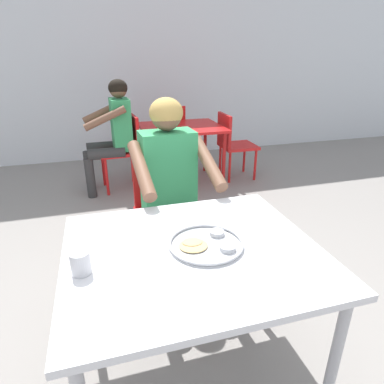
# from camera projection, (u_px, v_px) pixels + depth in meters

# --- Properties ---
(ground_plane) EXTENTS (12.00, 12.00, 0.05)m
(ground_plane) POSITION_uv_depth(u_px,v_px,m) (175.00, 376.00, 1.65)
(ground_plane) COLOR gray
(back_wall) EXTENTS (12.00, 0.12, 3.40)m
(back_wall) POSITION_uv_depth(u_px,v_px,m) (106.00, 38.00, 4.50)
(back_wall) COLOR silver
(back_wall) RESTS_ON ground
(table_foreground) EXTENTS (1.06, 0.91, 0.73)m
(table_foreground) POSITION_uv_depth(u_px,v_px,m) (193.00, 263.00, 1.40)
(table_foreground) COLOR silver
(table_foreground) RESTS_ON ground
(thali_tray) EXTENTS (0.32, 0.32, 0.03)m
(thali_tray) POSITION_uv_depth(u_px,v_px,m) (206.00, 243.00, 1.39)
(thali_tray) COLOR #B7BABF
(thali_tray) RESTS_ON table_foreground
(drinking_cup) EXTENTS (0.07, 0.07, 0.09)m
(drinking_cup) POSITION_uv_depth(u_px,v_px,m) (80.00, 262.00, 1.20)
(drinking_cup) COLOR silver
(drinking_cup) RESTS_ON table_foreground
(chair_foreground) EXTENTS (0.44, 0.43, 0.86)m
(chair_foreground) POSITION_uv_depth(u_px,v_px,m) (165.00, 204.00, 2.33)
(chair_foreground) COLOR red
(chair_foreground) RESTS_ON ground
(diner_foreground) EXTENTS (0.51, 0.57, 1.26)m
(diner_foreground) POSITION_uv_depth(u_px,v_px,m) (172.00, 182.00, 2.04)
(diner_foreground) COLOR #353535
(diner_foreground) RESTS_ON ground
(table_background_red) EXTENTS (0.95, 0.81, 0.71)m
(table_background_red) POSITION_uv_depth(u_px,v_px,m) (181.00, 133.00, 3.88)
(table_background_red) COLOR red
(table_background_red) RESTS_ON ground
(chair_red_left) EXTENTS (0.47, 0.44, 0.86)m
(chair_red_left) POSITION_uv_depth(u_px,v_px,m) (125.00, 147.00, 3.77)
(chair_red_left) COLOR red
(chair_red_left) RESTS_ON ground
(chair_red_right) EXTENTS (0.43, 0.42, 0.83)m
(chair_red_right) POSITION_uv_depth(u_px,v_px,m) (232.00, 142.00, 4.09)
(chair_red_right) COLOR red
(chair_red_right) RESTS_ON ground
(chair_red_far) EXTENTS (0.48, 0.48, 0.87)m
(chair_red_far) POSITION_uv_depth(u_px,v_px,m) (168.00, 133.00, 4.41)
(chair_red_far) COLOR red
(chair_red_far) RESTS_ON ground
(patron_background) EXTENTS (0.56, 0.50, 1.25)m
(patron_background) POSITION_uv_depth(u_px,v_px,m) (113.00, 127.00, 3.63)
(patron_background) COLOR #313131
(patron_background) RESTS_ON ground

